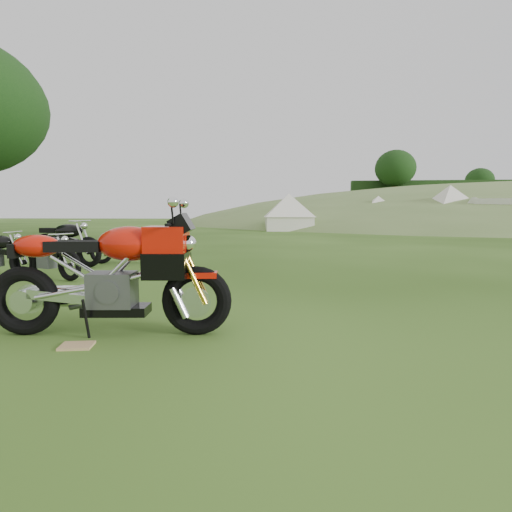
# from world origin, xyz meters

# --- Properties ---
(ground) EXTENTS (120.00, 120.00, 0.00)m
(ground) POSITION_xyz_m (0.00, 0.00, 0.00)
(ground) COLOR #233E0D
(ground) RESTS_ON ground
(sport_motorcycle) EXTENTS (2.23, 0.76, 1.31)m
(sport_motorcycle) POSITION_xyz_m (-1.29, -2.00, 0.66)
(sport_motorcycle) COLOR red
(sport_motorcycle) RESTS_ON ground
(plywood_board) EXTENTS (0.31, 0.27, 0.02)m
(plywood_board) POSITION_xyz_m (-1.44, -2.40, 0.01)
(plywood_board) COLOR tan
(plywood_board) RESTS_ON ground
(vintage_moto_a) EXTENTS (1.66, 0.95, 0.86)m
(vintage_moto_a) POSITION_xyz_m (-3.89, 1.15, 0.43)
(vintage_moto_a) COLOR black
(vintage_moto_a) RESTS_ON ground
(vintage_moto_c) EXTENTS (2.06, 1.01, 1.06)m
(vintage_moto_c) POSITION_xyz_m (-4.56, 2.86, 0.53)
(vintage_moto_c) COLOR black
(vintage_moto_c) RESTS_ON ground
(vintage_moto_d) EXTENTS (1.68, 0.46, 0.88)m
(vintage_moto_d) POSITION_xyz_m (-3.30, 3.31, 0.44)
(vintage_moto_d) COLOR black
(vintage_moto_d) RESTS_ON ground
(tent_left) EXTENTS (3.03, 3.03, 2.38)m
(tent_left) POSITION_xyz_m (-0.08, 20.16, 1.19)
(tent_left) COLOR silver
(tent_left) RESTS_ON ground
(tent_mid) EXTENTS (2.84, 2.84, 2.33)m
(tent_mid) POSITION_xyz_m (5.63, 22.53, 1.16)
(tent_mid) COLOR silver
(tent_mid) RESTS_ON ground
(tent_right) EXTENTS (3.78, 3.78, 2.68)m
(tent_right) POSITION_xyz_m (9.42, 20.63, 1.34)
(tent_right) COLOR silver
(tent_right) RESTS_ON ground
(caravan) EXTENTS (4.46, 3.34, 1.91)m
(caravan) POSITION_xyz_m (11.93, 18.91, 0.95)
(caravan) COLOR silver
(caravan) RESTS_ON ground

